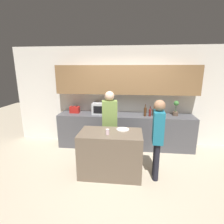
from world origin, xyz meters
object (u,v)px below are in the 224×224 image
bottle_1 (150,113)px  plate_on_island (123,129)px  person_center (158,134)px  microwave (102,108)px  toaster (75,110)px  bottle_0 (145,112)px  person_left (110,120)px  bottle_2 (154,112)px  cup_0 (107,132)px  potted_plant (176,108)px

bottle_1 → plate_on_island: (-0.65, -1.07, -0.10)m
plate_on_island → person_center: size_ratio=0.17×
microwave → toaster: 0.78m
bottle_0 → bottle_1: bearing=4.8°
person_left → microwave: bearing=-77.9°
bottle_2 → plate_on_island: 1.37m
cup_0 → bottle_1: bearing=55.9°
bottle_1 → plate_on_island: bearing=-121.2°
person_center → microwave: bearing=45.4°
bottle_0 → bottle_2: (0.23, 0.08, -0.02)m
potted_plant → bottle_2: (-0.56, -0.06, -0.10)m
cup_0 → potted_plant: bearing=43.2°
person_left → toaster: bearing=-44.5°
bottle_1 → person_center: person_center is taller
toaster → plate_on_island: bearing=-40.6°
toaster → potted_plant: size_ratio=0.66×
person_left → cup_0: bearing=85.0°
bottle_0 → person_center: bearing=-83.7°
cup_0 → person_left: size_ratio=0.07×
toaster → bottle_0: (1.92, -0.14, 0.03)m
toaster → person_center: bearing=-34.8°
microwave → person_left: person_left is taller
microwave → bottle_2: bearing=-2.4°
bottle_0 → person_left: bearing=-143.5°
person_left → person_center: 1.19m
plate_on_island → person_left: (-0.33, 0.43, 0.06)m
microwave → person_left: (0.29, -0.77, -0.09)m
toaster → person_left: 1.32m
toaster → bottle_2: bearing=-1.6°
microwave → plate_on_island: microwave is taller
microwave → plate_on_island: (0.62, -1.20, -0.16)m
bottle_1 → potted_plant: bearing=11.1°
bottle_1 → bottle_2: 0.13m
plate_on_island → cup_0: size_ratio=2.42×
toaster → person_left: size_ratio=0.16×
toaster → bottle_1: 2.05m
cup_0 → person_center: (0.94, 0.06, -0.02)m
bottle_1 → person_left: (-0.97, -0.64, -0.04)m
potted_plant → person_center: (-0.65, -1.43, -0.18)m
potted_plant → person_center: 1.58m
bottle_0 → plate_on_island: bearing=-116.3°
potted_plant → bottle_2: bearing=-174.0°
bottle_1 → cup_0: 1.65m
bottle_1 → person_left: bearing=-146.7°
bottle_0 → plate_on_island: size_ratio=1.19×
toaster → plate_on_island: toaster is taller
microwave → toaster: (-0.78, 0.00, -0.06)m
bottle_2 → potted_plant: bearing=6.0°
potted_plant → bottle_2: potted_plant is taller
microwave → toaster: bearing=179.9°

